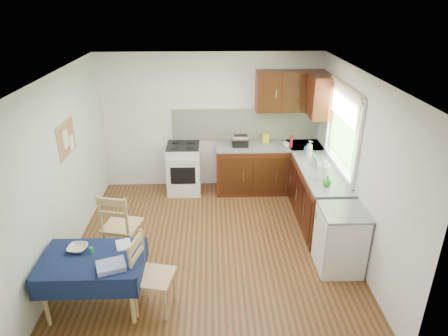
{
  "coord_description": "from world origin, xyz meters",
  "views": [
    {
      "loc": [
        0.02,
        -4.91,
        3.45
      ],
      "look_at": [
        0.18,
        0.16,
        1.19
      ],
      "focal_mm": 32.0,
      "sensor_mm": 36.0,
      "label": 1
    }
  ],
  "objects_px": {
    "chair_near": "(150,273)",
    "toaster": "(241,140)",
    "sandwich_press": "(240,141)",
    "dish_rack": "(315,165)",
    "chair_far": "(120,224)",
    "dining_table": "(92,265)",
    "kettle": "(324,170)"
  },
  "relations": [
    {
      "from": "chair_near",
      "to": "toaster",
      "type": "bearing_deg",
      "value": -10.44
    },
    {
      "from": "chair_near",
      "to": "sandwich_press",
      "type": "relative_size",
      "value": 3.41
    },
    {
      "from": "sandwich_press",
      "to": "dish_rack",
      "type": "bearing_deg",
      "value": -45.24
    },
    {
      "from": "chair_far",
      "to": "sandwich_press",
      "type": "height_order",
      "value": "sandwich_press"
    },
    {
      "from": "dining_table",
      "to": "dish_rack",
      "type": "height_order",
      "value": "dish_rack"
    },
    {
      "from": "sandwich_press",
      "to": "kettle",
      "type": "xyz_separation_m",
      "value": [
        1.15,
        -1.4,
        0.05
      ]
    },
    {
      "from": "chair_far",
      "to": "chair_near",
      "type": "bearing_deg",
      "value": 132.05
    },
    {
      "from": "dining_table",
      "to": "chair_far",
      "type": "bearing_deg",
      "value": 81.62
    },
    {
      "from": "chair_near",
      "to": "dish_rack",
      "type": "height_order",
      "value": "dish_rack"
    },
    {
      "from": "dining_table",
      "to": "chair_near",
      "type": "distance_m",
      "value": 0.66
    },
    {
      "from": "toaster",
      "to": "dish_rack",
      "type": "height_order",
      "value": "toaster"
    },
    {
      "from": "toaster",
      "to": "dish_rack",
      "type": "xyz_separation_m",
      "value": [
        1.12,
        -0.97,
        -0.08
      ]
    },
    {
      "from": "chair_far",
      "to": "kettle",
      "type": "distance_m",
      "value": 3.02
    },
    {
      "from": "chair_far",
      "to": "toaster",
      "type": "relative_size",
      "value": 3.73
    },
    {
      "from": "chair_far",
      "to": "dish_rack",
      "type": "height_order",
      "value": "dish_rack"
    },
    {
      "from": "sandwich_press",
      "to": "dish_rack",
      "type": "distance_m",
      "value": 1.49
    },
    {
      "from": "chair_far",
      "to": "chair_near",
      "type": "distance_m",
      "value": 1.13
    },
    {
      "from": "chair_far",
      "to": "dish_rack",
      "type": "relative_size",
      "value": 2.71
    },
    {
      "from": "chair_near",
      "to": "kettle",
      "type": "relative_size",
      "value": 3.39
    },
    {
      "from": "chair_far",
      "to": "dish_rack",
      "type": "bearing_deg",
      "value": -146.43
    },
    {
      "from": "chair_near",
      "to": "sandwich_press",
      "type": "bearing_deg",
      "value": -10.26
    },
    {
      "from": "chair_near",
      "to": "toaster",
      "type": "distance_m",
      "value": 3.3
    },
    {
      "from": "kettle",
      "to": "chair_near",
      "type": "bearing_deg",
      "value": -145.86
    },
    {
      "from": "dining_table",
      "to": "chair_far",
      "type": "relative_size",
      "value": 1.11
    },
    {
      "from": "dining_table",
      "to": "dish_rack",
      "type": "xyz_separation_m",
      "value": [
        3.01,
        1.99,
        0.34
      ]
    },
    {
      "from": "dining_table",
      "to": "chair_far",
      "type": "height_order",
      "value": "chair_far"
    },
    {
      "from": "kettle",
      "to": "dish_rack",
      "type": "bearing_deg",
      "value": 92.35
    },
    {
      "from": "chair_far",
      "to": "toaster",
      "type": "xyz_separation_m",
      "value": [
        1.78,
        2.02,
        0.45
      ]
    },
    {
      "from": "dining_table",
      "to": "sandwich_press",
      "type": "distance_m",
      "value": 3.52
    },
    {
      "from": "toaster",
      "to": "kettle",
      "type": "relative_size",
      "value": 0.98
    },
    {
      "from": "dining_table",
      "to": "sandwich_press",
      "type": "height_order",
      "value": "sandwich_press"
    },
    {
      "from": "chair_far",
      "to": "sandwich_press",
      "type": "relative_size",
      "value": 3.66
    }
  ]
}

